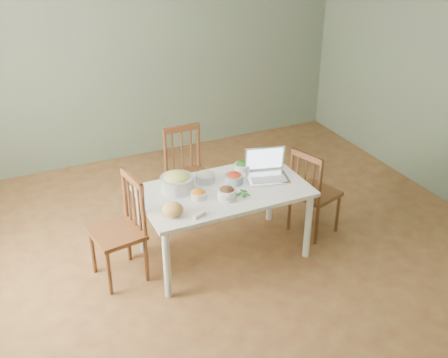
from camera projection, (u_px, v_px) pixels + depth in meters
name	position (u px, v px, depth m)	size (l,w,h in m)	color
floor	(236.00, 259.00, 4.90)	(5.00, 5.00, 0.00)	brown
wall_back	(143.00, 46.00, 6.26)	(5.00, 0.00, 2.70)	#597054
dining_table	(224.00, 222.00, 4.82)	(1.44, 0.81, 0.68)	white
chair_far	(189.00, 175.00, 5.34)	(0.41, 0.39, 0.92)	#4E2A14
chair_left	(116.00, 231.00, 4.47)	(0.41, 0.39, 0.93)	#4E2A14
chair_right	(315.00, 191.00, 5.11)	(0.39, 0.37, 0.88)	#4E2A14
bread_boule	(173.00, 210.00, 4.26)	(0.17, 0.17, 0.11)	tan
butter_stick	(199.00, 215.00, 4.26)	(0.11, 0.03, 0.03)	white
bowl_squash	(177.00, 181.00, 4.61)	(0.29, 0.29, 0.17)	#F4F677
bowl_carrot	(199.00, 194.00, 4.50)	(0.14, 0.14, 0.08)	orange
bowl_onion	(205.00, 177.00, 4.76)	(0.17, 0.17, 0.09)	white
bowl_mushroom	(227.00, 193.00, 4.50)	(0.16, 0.16, 0.10)	black
bowl_redpep	(234.00, 178.00, 4.74)	(0.17, 0.17, 0.10)	red
bowl_broccoli	(242.00, 166.00, 4.94)	(0.15, 0.15, 0.09)	#123615
flatbread	(243.00, 167.00, 5.01)	(0.20, 0.20, 0.02)	beige
basil_bunch	(240.00, 194.00, 4.57)	(0.19, 0.19, 0.02)	#1D7017
laptop	(268.00, 166.00, 4.76)	(0.36, 0.29, 0.25)	silver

